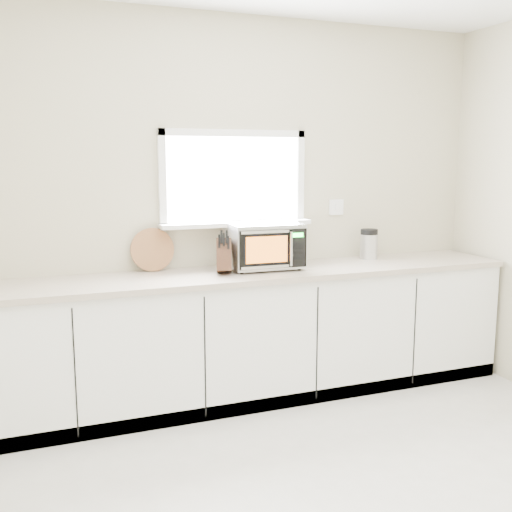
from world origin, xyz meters
name	(u,v)px	position (x,y,z in m)	size (l,w,h in m)	color
back_wall	(233,204)	(0.00, 2.00, 1.36)	(4.00, 0.17, 2.70)	beige
cabinets	(247,337)	(0.00, 1.70, 0.44)	(3.92, 0.60, 0.88)	white
countertop	(248,274)	(0.00, 1.69, 0.90)	(3.92, 0.64, 0.04)	#B8B098
microwave	(264,245)	(0.15, 1.76, 1.09)	(0.52, 0.44, 0.33)	black
knife_block	(224,255)	(-0.18, 1.67, 1.05)	(0.16, 0.23, 0.31)	#462D19
cutting_board	(152,250)	(-0.61, 1.94, 1.07)	(0.30, 0.30, 0.02)	#995D3B
coffee_grinder	(369,244)	(1.06, 1.84, 1.04)	(0.16, 0.16, 0.24)	silver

